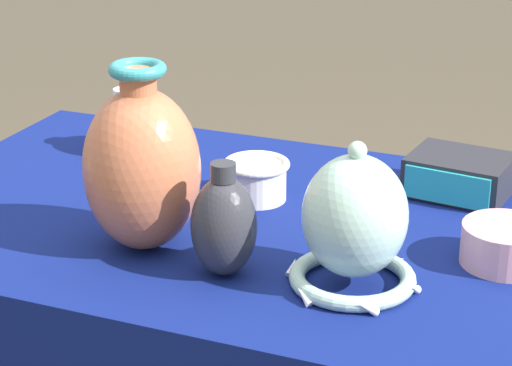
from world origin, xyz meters
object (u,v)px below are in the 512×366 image
(cup_wide_ivory, at_px, (256,178))
(jar_round_charcoal, at_px, (224,225))
(pot_squat_rose, at_px, (506,245))
(mosaic_tile_box, at_px, (459,175))
(vase_tall_bulbous, at_px, (142,167))
(jar_round_porcelain, at_px, (126,123))
(vase_dome_bell, at_px, (354,226))

(cup_wide_ivory, height_order, jar_round_charcoal, jar_round_charcoal)
(pot_squat_rose, bearing_deg, mosaic_tile_box, 115.83)
(vase_tall_bulbous, relative_size, mosaic_tile_box, 1.59)
(mosaic_tile_box, bearing_deg, cup_wide_ivory, -147.15)
(mosaic_tile_box, distance_m, jar_round_charcoal, 0.48)
(pot_squat_rose, relative_size, jar_round_charcoal, 0.77)
(jar_round_porcelain, distance_m, jar_round_charcoal, 0.53)
(jar_round_porcelain, xyz_separation_m, pot_squat_rose, (0.72, -0.21, -0.02))
(jar_round_porcelain, bearing_deg, pot_squat_rose, -16.35)
(vase_tall_bulbous, distance_m, vase_dome_bell, 0.32)
(mosaic_tile_box, relative_size, jar_round_porcelain, 1.47)
(vase_tall_bulbous, distance_m, cup_wide_ivory, 0.26)
(vase_dome_bell, xyz_separation_m, mosaic_tile_box, (0.07, 0.38, -0.05))
(cup_wide_ivory, bearing_deg, mosaic_tile_box, 25.99)
(vase_tall_bulbous, bearing_deg, jar_round_porcelain, 122.48)
(jar_round_charcoal, bearing_deg, mosaic_tile_box, 59.52)
(vase_tall_bulbous, bearing_deg, pot_squat_rose, 15.55)
(vase_tall_bulbous, bearing_deg, vase_dome_bell, -0.86)
(vase_dome_bell, distance_m, jar_round_charcoal, 0.18)
(vase_tall_bulbous, bearing_deg, cup_wide_ivory, 69.40)
(vase_tall_bulbous, bearing_deg, mosaic_tile_box, 43.98)
(pot_squat_rose, bearing_deg, jar_round_porcelain, 163.65)
(jar_round_porcelain, bearing_deg, mosaic_tile_box, 2.03)
(mosaic_tile_box, bearing_deg, jar_round_porcelain, -171.11)
(pot_squat_rose, bearing_deg, vase_tall_bulbous, -164.45)
(mosaic_tile_box, relative_size, pot_squat_rose, 1.38)
(vase_dome_bell, height_order, jar_round_charcoal, vase_dome_bell)
(cup_wide_ivory, bearing_deg, pot_squat_rose, -11.83)
(vase_dome_bell, distance_m, pot_squat_rose, 0.24)
(mosaic_tile_box, height_order, jar_round_charcoal, jar_round_charcoal)
(jar_round_porcelain, height_order, pot_squat_rose, jar_round_porcelain)
(mosaic_tile_box, xyz_separation_m, cup_wide_ivory, (-0.30, -0.15, 0.00))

